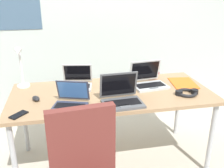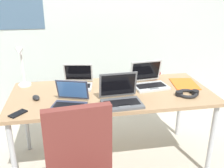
{
  "view_description": "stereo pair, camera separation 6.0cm",
  "coord_description": "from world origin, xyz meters",
  "px_view_note": "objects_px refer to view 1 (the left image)",
  "views": [
    {
      "loc": [
        -0.42,
        -2.07,
        1.63
      ],
      "look_at": [
        0.0,
        0.0,
        0.82
      ],
      "focal_mm": 40.75,
      "sensor_mm": 36.0,
      "label": 1
    },
    {
      "loc": [
        -0.37,
        -2.09,
        1.63
      ],
      "look_at": [
        0.0,
        0.0,
        0.82
      ],
      "focal_mm": 40.75,
      "sensor_mm": 36.0,
      "label": 2
    }
  ],
  "objects_px": {
    "laptop_mid_desk": "(77,83)",
    "headphones": "(187,93)",
    "laptop_near_mouse": "(71,102)",
    "cell_phone": "(19,115)",
    "laptop_near_lamp": "(122,98)",
    "book_stack": "(118,78)",
    "paper_folder_mid_desk": "(183,83)",
    "desk_lamp": "(21,68)",
    "coffee_mug": "(153,74)",
    "laptop_by_keyboard": "(148,81)",
    "computer_mouse": "(36,98)"
  },
  "relations": [
    {
      "from": "paper_folder_mid_desk",
      "to": "coffee_mug",
      "type": "height_order",
      "value": "coffee_mug"
    },
    {
      "from": "cell_phone",
      "to": "headphones",
      "type": "relative_size",
      "value": 0.64
    },
    {
      "from": "laptop_by_keyboard",
      "to": "computer_mouse",
      "type": "height_order",
      "value": "laptop_by_keyboard"
    },
    {
      "from": "laptop_by_keyboard",
      "to": "headphones",
      "type": "bearing_deg",
      "value": -45.5
    },
    {
      "from": "desk_lamp",
      "to": "cell_phone",
      "type": "height_order",
      "value": "desk_lamp"
    },
    {
      "from": "desk_lamp",
      "to": "laptop_near_mouse",
      "type": "height_order",
      "value": "desk_lamp"
    },
    {
      "from": "laptop_by_keyboard",
      "to": "coffee_mug",
      "type": "relative_size",
      "value": 3.02
    },
    {
      "from": "cell_phone",
      "to": "paper_folder_mid_desk",
      "type": "relative_size",
      "value": 0.44
    },
    {
      "from": "desk_lamp",
      "to": "laptop_near_mouse",
      "type": "distance_m",
      "value": 0.67
    },
    {
      "from": "laptop_by_keyboard",
      "to": "computer_mouse",
      "type": "xyz_separation_m",
      "value": [
        -1.04,
        -0.13,
        -0.03
      ]
    },
    {
      "from": "laptop_near_mouse",
      "to": "book_stack",
      "type": "bearing_deg",
      "value": 44.17
    },
    {
      "from": "desk_lamp",
      "to": "coffee_mug",
      "type": "relative_size",
      "value": 3.54
    },
    {
      "from": "desk_lamp",
      "to": "book_stack",
      "type": "bearing_deg",
      "value": -1.22
    },
    {
      "from": "laptop_by_keyboard",
      "to": "book_stack",
      "type": "bearing_deg",
      "value": 147.83
    },
    {
      "from": "headphones",
      "to": "coffee_mug",
      "type": "distance_m",
      "value": 0.5
    },
    {
      "from": "laptop_near_lamp",
      "to": "coffee_mug",
      "type": "relative_size",
      "value": 2.97
    },
    {
      "from": "headphones",
      "to": "paper_folder_mid_desk",
      "type": "height_order",
      "value": "headphones"
    },
    {
      "from": "computer_mouse",
      "to": "paper_folder_mid_desk",
      "type": "bearing_deg",
      "value": -16.2
    },
    {
      "from": "cell_phone",
      "to": "laptop_near_lamp",
      "type": "bearing_deg",
      "value": 44.95
    },
    {
      "from": "laptop_by_keyboard",
      "to": "paper_folder_mid_desk",
      "type": "distance_m",
      "value": 0.36
    },
    {
      "from": "paper_folder_mid_desk",
      "to": "book_stack",
      "type": "bearing_deg",
      "value": 164.14
    },
    {
      "from": "laptop_mid_desk",
      "to": "book_stack",
      "type": "relative_size",
      "value": 1.6
    },
    {
      "from": "laptop_near_mouse",
      "to": "laptop_mid_desk",
      "type": "height_order",
      "value": "laptop_mid_desk"
    },
    {
      "from": "book_stack",
      "to": "paper_folder_mid_desk",
      "type": "height_order",
      "value": "book_stack"
    },
    {
      "from": "laptop_mid_desk",
      "to": "cell_phone",
      "type": "distance_m",
      "value": 0.68
    },
    {
      "from": "desk_lamp",
      "to": "paper_folder_mid_desk",
      "type": "xyz_separation_m",
      "value": [
        1.53,
        -0.2,
        -0.19
      ]
    },
    {
      "from": "laptop_near_lamp",
      "to": "headphones",
      "type": "relative_size",
      "value": 1.57
    },
    {
      "from": "laptop_mid_desk",
      "to": "laptop_near_mouse",
      "type": "bearing_deg",
      "value": -100.73
    },
    {
      "from": "desk_lamp",
      "to": "cell_phone",
      "type": "distance_m",
      "value": 0.6
    },
    {
      "from": "laptop_mid_desk",
      "to": "headphones",
      "type": "height_order",
      "value": "laptop_mid_desk"
    },
    {
      "from": "desk_lamp",
      "to": "cell_phone",
      "type": "bearing_deg",
      "value": -86.7
    },
    {
      "from": "computer_mouse",
      "to": "coffee_mug",
      "type": "bearing_deg",
      "value": -4.74
    },
    {
      "from": "laptop_mid_desk",
      "to": "coffee_mug",
      "type": "xyz_separation_m",
      "value": [
        0.8,
        0.1,
        0.0
      ]
    },
    {
      "from": "laptop_near_mouse",
      "to": "computer_mouse",
      "type": "relative_size",
      "value": 3.37
    },
    {
      "from": "laptop_mid_desk",
      "to": "headphones",
      "type": "bearing_deg",
      "value": -21.91
    },
    {
      "from": "laptop_mid_desk",
      "to": "computer_mouse",
      "type": "height_order",
      "value": "laptop_mid_desk"
    },
    {
      "from": "laptop_mid_desk",
      "to": "paper_folder_mid_desk",
      "type": "height_order",
      "value": "laptop_mid_desk"
    },
    {
      "from": "desk_lamp",
      "to": "laptop_by_keyboard",
      "type": "relative_size",
      "value": 1.17
    },
    {
      "from": "book_stack",
      "to": "coffee_mug",
      "type": "height_order",
      "value": "coffee_mug"
    },
    {
      "from": "laptop_by_keyboard",
      "to": "cell_phone",
      "type": "xyz_separation_m",
      "value": [
        -1.14,
        -0.39,
        -0.04
      ]
    },
    {
      "from": "paper_folder_mid_desk",
      "to": "headphones",
      "type": "bearing_deg",
      "value": -110.02
    },
    {
      "from": "computer_mouse",
      "to": "coffee_mug",
      "type": "relative_size",
      "value": 0.85
    },
    {
      "from": "computer_mouse",
      "to": "book_stack",
      "type": "relative_size",
      "value": 0.49
    },
    {
      "from": "laptop_near_mouse",
      "to": "desk_lamp",
      "type": "bearing_deg",
      "value": 130.41
    },
    {
      "from": "laptop_near_lamp",
      "to": "headphones",
      "type": "xyz_separation_m",
      "value": [
        0.61,
        0.06,
        -0.03
      ]
    },
    {
      "from": "laptop_mid_desk",
      "to": "laptop_near_lamp",
      "type": "bearing_deg",
      "value": -52.82
    },
    {
      "from": "cell_phone",
      "to": "coffee_mug",
      "type": "height_order",
      "value": "coffee_mug"
    },
    {
      "from": "cell_phone",
      "to": "laptop_near_mouse",
      "type": "bearing_deg",
      "value": 51.8
    },
    {
      "from": "laptop_by_keyboard",
      "to": "laptop_near_lamp",
      "type": "xyz_separation_m",
      "value": [
        -0.34,
        -0.33,
        0.0
      ]
    },
    {
      "from": "laptop_by_keyboard",
      "to": "laptop_near_lamp",
      "type": "bearing_deg",
      "value": -136.53
    }
  ]
}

